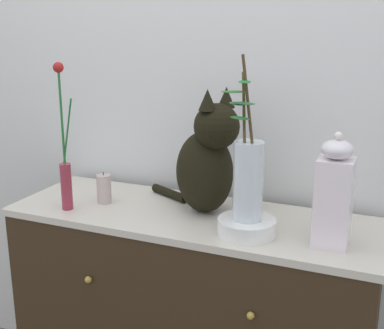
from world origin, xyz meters
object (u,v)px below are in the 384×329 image
(bowl_porcelain, at_px, (247,227))
(jar_lidded_porcelain, at_px, (334,195))
(sideboard, at_px, (192,328))
(vase_glass_clear, at_px, (248,177))
(cat_sitting, at_px, (207,160))
(vase_slim_green, at_px, (65,166))
(candle_pillar, at_px, (104,189))

(bowl_porcelain, xyz_separation_m, jar_lidded_porcelain, (0.26, 0.02, 0.13))
(sideboard, xyz_separation_m, vase_glass_clear, (0.23, -0.10, 0.65))
(vase_glass_clear, height_order, jar_lidded_porcelain, vase_glass_clear)
(cat_sitting, bearing_deg, bowl_porcelain, -35.92)
(cat_sitting, distance_m, vase_glass_clear, 0.23)
(vase_slim_green, relative_size, jar_lidded_porcelain, 1.49)
(vase_slim_green, relative_size, vase_glass_clear, 1.02)
(jar_lidded_porcelain, bearing_deg, candle_pillar, 176.05)
(sideboard, distance_m, candle_pillar, 0.62)
(bowl_porcelain, xyz_separation_m, vase_glass_clear, (-0.00, -0.00, 0.16))
(sideboard, distance_m, jar_lidded_porcelain, 0.79)
(vase_slim_green, xyz_separation_m, vase_glass_clear, (0.66, 0.03, 0.03))
(bowl_porcelain, bearing_deg, vase_slim_green, -177.46)
(cat_sitting, height_order, bowl_porcelain, cat_sitting)
(cat_sitting, relative_size, jar_lidded_porcelain, 1.27)
(vase_glass_clear, relative_size, candle_pillar, 4.31)
(sideboard, xyz_separation_m, bowl_porcelain, (0.23, -0.10, 0.48))
(vase_glass_clear, height_order, candle_pillar, vase_glass_clear)
(jar_lidded_porcelain, bearing_deg, vase_slim_green, -176.67)
(cat_sitting, xyz_separation_m, vase_slim_green, (-0.47, -0.17, -0.03))
(sideboard, bearing_deg, vase_slim_green, -163.55)
(bowl_porcelain, relative_size, vase_glass_clear, 0.36)
(vase_glass_clear, relative_size, jar_lidded_porcelain, 1.46)
(cat_sitting, xyz_separation_m, bowl_porcelain, (0.19, -0.14, -0.16))
(cat_sitting, xyz_separation_m, jar_lidded_porcelain, (0.44, -0.11, -0.03))
(vase_slim_green, distance_m, jar_lidded_porcelain, 0.92)
(cat_sitting, height_order, candle_pillar, cat_sitting)
(sideboard, relative_size, jar_lidded_porcelain, 3.75)
(cat_sitting, xyz_separation_m, candle_pillar, (-0.39, -0.06, -0.14))
(vase_glass_clear, bearing_deg, vase_slim_green, -177.59)
(cat_sitting, xyz_separation_m, vase_glass_clear, (0.19, -0.14, -0.00))
(cat_sitting, relative_size, vase_glass_clear, 0.87)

